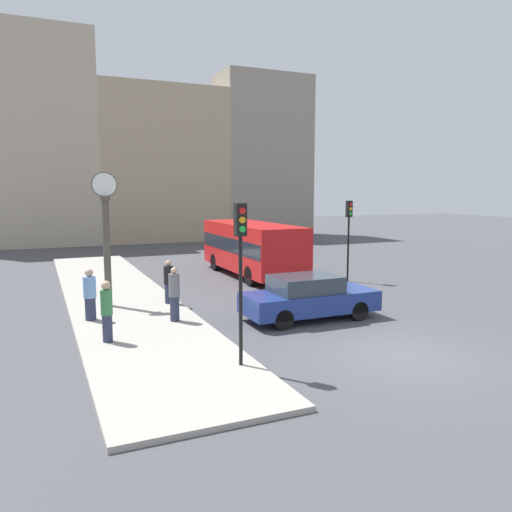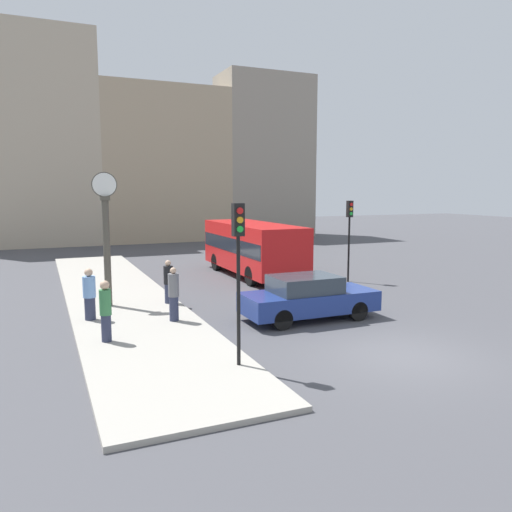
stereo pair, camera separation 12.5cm
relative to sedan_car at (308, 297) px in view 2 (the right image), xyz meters
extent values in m
plane|color=#47474C|center=(0.44, -4.19, -0.74)|extent=(120.00, 120.00, 0.00)
cube|color=#A39E93|center=(-5.33, 5.97, -0.68)|extent=(3.91, 24.31, 0.13)
cube|color=#B7A88E|center=(-8.88, 28.05, 7.35)|extent=(10.79, 5.00, 16.19)
cube|color=tan|center=(1.79, 28.05, 5.60)|extent=(10.56, 5.00, 12.68)
cube|color=gray|center=(11.12, 28.05, 6.46)|extent=(8.09, 5.00, 14.41)
cube|color=navy|center=(0.04, 0.00, -0.14)|extent=(4.49, 1.82, 0.66)
cube|color=#2D3842|center=(-0.13, 0.00, 0.47)|extent=(2.16, 1.64, 0.54)
cylinder|color=black|center=(1.44, 0.80, -0.42)|extent=(0.64, 0.22, 0.64)
cylinder|color=black|center=(1.44, -0.80, -0.42)|extent=(0.64, 0.22, 0.64)
cylinder|color=black|center=(-1.35, 0.80, -0.42)|extent=(0.64, 0.22, 0.64)
cylinder|color=black|center=(-1.35, -0.80, -0.42)|extent=(0.64, 0.22, 0.64)
cube|color=red|center=(1.64, 8.51, 0.75)|extent=(2.48, 7.73, 2.26)
cube|color=#1E232D|center=(1.64, 8.51, 0.89)|extent=(2.51, 7.57, 0.68)
cylinder|color=black|center=(2.74, 10.91, -0.29)|extent=(0.28, 0.90, 0.90)
cylinder|color=black|center=(0.53, 10.91, -0.29)|extent=(0.28, 0.90, 0.90)
cylinder|color=black|center=(2.74, 6.12, -0.29)|extent=(0.28, 0.90, 0.90)
cylinder|color=black|center=(0.53, 6.12, -0.29)|extent=(0.28, 0.90, 0.90)
cylinder|color=black|center=(-3.84, -3.47, 0.93)|extent=(0.09, 0.09, 3.09)
cube|color=black|center=(-3.84, -3.47, 2.86)|extent=(0.26, 0.20, 0.76)
cylinder|color=red|center=(-3.84, -3.59, 3.07)|extent=(0.15, 0.04, 0.15)
cylinder|color=orange|center=(-3.84, -3.59, 2.86)|extent=(0.15, 0.04, 0.15)
cylinder|color=green|center=(-3.84, -3.59, 2.65)|extent=(0.15, 0.04, 0.15)
cylinder|color=black|center=(5.12, 5.26, 0.77)|extent=(0.09, 0.09, 3.03)
cube|color=black|center=(5.12, 5.26, 2.67)|extent=(0.26, 0.20, 0.76)
cylinder|color=red|center=(5.12, 5.14, 2.88)|extent=(0.15, 0.04, 0.15)
cylinder|color=orange|center=(5.12, 5.14, 2.67)|extent=(0.15, 0.04, 0.15)
cylinder|color=green|center=(5.12, 5.14, 2.46)|extent=(0.15, 0.04, 0.15)
cylinder|color=#4C473D|center=(-5.89, 4.15, 1.28)|extent=(0.25, 0.25, 3.79)
cube|color=#4C473D|center=(-5.89, 4.15, 3.24)|extent=(0.32, 0.32, 0.15)
cylinder|color=#4C473D|center=(-5.89, 4.15, 3.72)|extent=(0.88, 0.04, 0.88)
cylinder|color=white|center=(-5.89, 4.15, 3.72)|extent=(0.81, 0.06, 0.81)
cylinder|color=#2D334C|center=(-6.70, 2.34, -0.25)|extent=(0.34, 0.34, 0.73)
cylinder|color=#729ED8|center=(-6.70, 2.34, 0.46)|extent=(0.40, 0.40, 0.68)
sphere|color=tan|center=(-6.70, 2.34, 0.93)|extent=(0.26, 0.26, 0.26)
cylinder|color=#2D334C|center=(-4.25, 1.13, -0.22)|extent=(0.29, 0.29, 0.79)
cylinder|color=slate|center=(-4.25, 1.13, 0.54)|extent=(0.34, 0.34, 0.74)
sphere|color=tan|center=(-4.25, 1.13, 1.01)|extent=(0.20, 0.20, 0.20)
cylinder|color=#2D334C|center=(-6.51, -0.28, -0.24)|extent=(0.27, 0.27, 0.75)
cylinder|color=#387A47|center=(-6.51, -0.28, 0.49)|extent=(0.32, 0.32, 0.70)
sphere|color=tan|center=(-6.51, -0.28, 0.97)|extent=(0.25, 0.25, 0.25)
cylinder|color=#2D334C|center=(-3.80, 3.68, -0.26)|extent=(0.29, 0.29, 0.72)
cylinder|color=black|center=(-3.80, 3.68, 0.43)|extent=(0.35, 0.35, 0.67)
sphere|color=tan|center=(-3.80, 3.68, 0.88)|extent=(0.22, 0.22, 0.22)
camera|label=1|loc=(-8.15, -14.12, 3.54)|focal=35.00mm
camera|label=2|loc=(-8.04, -14.17, 3.54)|focal=35.00mm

